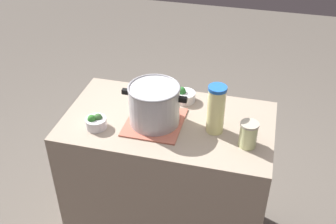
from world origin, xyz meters
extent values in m
cube|color=tan|center=(0.00, 0.00, 0.44)|extent=(1.07, 0.61, 0.89)
cube|color=#BB6450|center=(0.06, 0.04, 0.89)|extent=(0.28, 0.30, 0.01)
cylinder|color=#B7B7BC|center=(0.06, 0.04, 0.99)|extent=(0.25, 0.25, 0.20)
torus|color=#99999E|center=(0.06, 0.04, 1.09)|extent=(0.26, 0.26, 0.01)
cube|color=black|center=(-0.08, 0.04, 1.05)|extent=(0.04, 0.02, 0.02)
cube|color=black|center=(0.20, 0.04, 1.05)|extent=(0.04, 0.02, 0.02)
cylinder|color=#F6F49D|center=(-0.24, 0.03, 1.00)|extent=(0.09, 0.09, 0.24)
cylinder|color=blue|center=(-0.24, 0.03, 1.13)|extent=(0.09, 0.09, 0.02)
ellipsoid|color=yellow|center=(-0.23, 0.03, 1.02)|extent=(0.04, 0.04, 0.01)
cylinder|color=beige|center=(-0.41, 0.10, 0.95)|extent=(0.08, 0.08, 0.12)
cylinder|color=#B2AD99|center=(-0.41, 0.10, 1.01)|extent=(0.09, 0.09, 0.01)
cylinder|color=silver|center=(0.33, 0.15, 0.91)|extent=(0.10, 0.10, 0.05)
ellipsoid|color=#396332|center=(0.32, 0.14, 0.93)|extent=(0.05, 0.05, 0.05)
ellipsoid|color=#376334|center=(0.33, 0.14, 0.93)|extent=(0.04, 0.04, 0.05)
ellipsoid|color=#347E2F|center=(0.35, 0.16, 0.94)|extent=(0.04, 0.04, 0.05)
cylinder|color=silver|center=(-0.04, -0.20, 0.91)|extent=(0.11, 0.11, 0.05)
ellipsoid|color=#2D6828|center=(-0.02, -0.19, 0.94)|extent=(0.04, 0.04, 0.05)
ellipsoid|color=#2B712E|center=(-0.03, -0.20, 0.94)|extent=(0.05, 0.05, 0.06)
camera|label=1|loc=(-0.42, 1.64, 2.13)|focal=44.04mm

